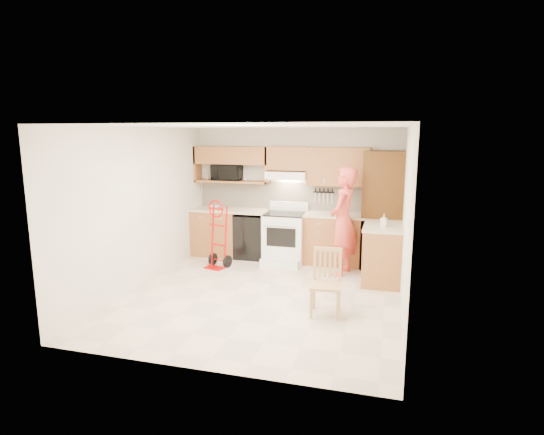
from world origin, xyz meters
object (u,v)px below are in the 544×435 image
at_px(hand_truck, 217,237).
at_px(dining_chair, 326,283).
at_px(person, 343,221).
at_px(microwave, 227,172).
at_px(range, 284,234).

relative_size(hand_truck, dining_chair, 1.26).
distance_m(person, hand_truck, 2.27).
distance_m(microwave, person, 2.59).
bearing_deg(range, dining_chair, -63.40).
bearing_deg(hand_truck, range, 43.97).
relative_size(microwave, range, 0.52).
height_order(microwave, dining_chair, microwave).
bearing_deg(range, person, -19.68).
distance_m(range, hand_truck, 1.27).
bearing_deg(person, hand_truck, -73.44).
bearing_deg(person, range, -98.87).
bearing_deg(person, microwave, -96.40).
relative_size(person, hand_truck, 1.66).
height_order(range, dining_chair, range).
distance_m(microwave, dining_chair, 3.70).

